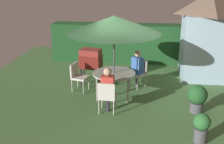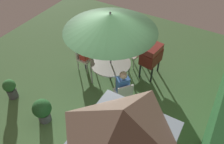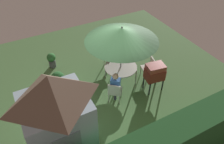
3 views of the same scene
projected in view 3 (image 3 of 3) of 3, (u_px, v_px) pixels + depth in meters
ground_plane at (107, 89)px, 8.87m from camera, size 11.00×11.00×0.00m
garden_shed at (58, 119)px, 5.80m from camera, size 1.75×1.58×3.06m
patio_table at (121, 68)px, 8.80m from camera, size 1.30×1.30×0.76m
patio_umbrella at (122, 34)px, 7.82m from camera, size 2.70×2.70×2.53m
bbq_grill at (155, 73)px, 8.35m from camera, size 0.77×0.60×1.20m
chair_near_shed at (109, 56)px, 9.70m from camera, size 0.48×0.49×0.90m
chair_far_side at (115, 91)px, 8.06m from camera, size 0.65×0.65×0.90m
chair_toward_hedge at (149, 67)px, 9.15m from camera, size 0.56×0.56×0.90m
potted_plant_by_shed at (52, 60)px, 9.74m from camera, size 0.38×0.38×0.69m
potted_plant_by_grill at (58, 79)px, 8.67m from camera, size 0.53×0.53×0.77m
person_in_red at (110, 52)px, 9.47m from camera, size 0.35×0.26×1.26m
person_in_blue at (115, 84)px, 7.95m from camera, size 0.41×0.40×1.26m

